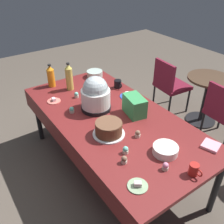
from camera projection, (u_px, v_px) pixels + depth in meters
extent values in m
plane|color=brown|center=(112.00, 168.00, 2.97)|extent=(9.00, 9.00, 0.00)
cube|color=maroon|center=(112.00, 118.00, 2.57)|extent=(2.20, 1.10, 0.04)
cylinder|color=black|center=(38.00, 117.00, 3.25)|extent=(0.06, 0.06, 0.71)
cylinder|color=black|center=(99.00, 97.00, 3.70)|extent=(0.06, 0.06, 0.71)
cylinder|color=black|center=(217.00, 186.00, 2.30)|extent=(0.06, 0.06, 0.71)
cube|color=maroon|center=(65.00, 146.00, 2.37)|extent=(2.20, 0.01, 0.18)
cube|color=maroon|center=(150.00, 110.00, 2.89)|extent=(2.20, 0.01, 0.18)
cylinder|color=silver|center=(109.00, 134.00, 2.30)|extent=(0.30, 0.30, 0.01)
cylinder|color=brown|center=(109.00, 128.00, 2.27)|extent=(0.25, 0.25, 0.11)
cylinder|color=brown|center=(109.00, 123.00, 2.24)|extent=(0.24, 0.24, 0.01)
cylinder|color=black|center=(96.00, 107.00, 2.67)|extent=(0.32, 0.32, 0.04)
cylinder|color=white|center=(96.00, 98.00, 2.61)|extent=(0.31, 0.31, 0.19)
sphere|color=#B2BCC1|center=(95.00, 89.00, 2.55)|extent=(0.26, 0.26, 0.26)
cylinder|color=#B2C6BC|center=(95.00, 74.00, 3.34)|extent=(0.21, 0.21, 0.08)
cylinder|color=silver|center=(165.00, 150.00, 2.08)|extent=(0.21, 0.21, 0.07)
cylinder|color=#2D4CB2|center=(128.00, 96.00, 2.90)|extent=(0.18, 0.18, 0.01)
cube|color=white|center=(128.00, 94.00, 2.89)|extent=(0.07, 0.05, 0.05)
cylinder|color=#E07266|center=(54.00, 101.00, 2.81)|extent=(0.15, 0.15, 0.01)
cube|color=beige|center=(54.00, 99.00, 2.80)|extent=(0.06, 0.04, 0.03)
cylinder|color=#8CA87F|center=(138.00, 186.00, 1.80)|extent=(0.15, 0.15, 0.01)
cube|color=beige|center=(138.00, 184.00, 1.78)|extent=(0.06, 0.07, 0.03)
cylinder|color=beige|center=(72.00, 111.00, 2.61)|extent=(0.05, 0.05, 0.03)
sphere|color=#6BC6B2|center=(72.00, 109.00, 2.59)|extent=(0.05, 0.05, 0.05)
cylinder|color=beige|center=(165.00, 168.00, 1.93)|extent=(0.05, 0.05, 0.03)
sphere|color=pink|center=(166.00, 165.00, 1.91)|extent=(0.05, 0.05, 0.05)
cylinder|color=beige|center=(125.00, 152.00, 2.09)|extent=(0.05, 0.05, 0.03)
sphere|color=#6BC6B2|center=(126.00, 149.00, 2.07)|extent=(0.05, 0.05, 0.05)
cylinder|color=beige|center=(124.00, 161.00, 1.99)|extent=(0.05, 0.05, 0.03)
sphere|color=brown|center=(124.00, 159.00, 1.97)|extent=(0.05, 0.05, 0.05)
cylinder|color=beige|center=(76.00, 96.00, 2.88)|extent=(0.05, 0.05, 0.03)
sphere|color=#6BC6B2|center=(76.00, 94.00, 2.87)|extent=(0.05, 0.05, 0.05)
cylinder|color=beige|center=(138.00, 135.00, 2.27)|extent=(0.05, 0.05, 0.03)
sphere|color=brown|center=(138.00, 133.00, 2.26)|extent=(0.05, 0.05, 0.05)
cylinder|color=orange|center=(51.00, 78.00, 3.07)|extent=(0.09, 0.09, 0.22)
cone|color=orange|center=(50.00, 68.00, 3.00)|extent=(0.08, 0.08, 0.05)
cylinder|color=black|center=(49.00, 65.00, 2.98)|extent=(0.04, 0.04, 0.02)
cylinder|color=gold|center=(69.00, 79.00, 2.99)|extent=(0.09, 0.09, 0.27)
cone|color=gold|center=(68.00, 66.00, 2.90)|extent=(0.08, 0.08, 0.05)
cylinder|color=black|center=(68.00, 64.00, 2.88)|extent=(0.04, 0.04, 0.02)
cylinder|color=#B2231E|center=(194.00, 169.00, 1.87)|extent=(0.07, 0.07, 0.10)
torus|color=#B2231E|center=(199.00, 173.00, 1.83)|extent=(0.06, 0.01, 0.06)
cylinder|color=black|center=(118.00, 84.00, 3.07)|extent=(0.09, 0.09, 0.10)
torus|color=black|center=(120.00, 85.00, 3.03)|extent=(0.06, 0.01, 0.06)
cube|color=#338C4C|center=(134.00, 106.00, 2.54)|extent=(0.29, 0.21, 0.20)
cube|color=pink|center=(211.00, 145.00, 2.16)|extent=(0.18, 0.18, 0.02)
cube|color=maroon|center=(172.00, 86.00, 3.85)|extent=(0.48, 0.48, 0.05)
cube|color=maroon|center=(164.00, 75.00, 3.64)|extent=(0.42, 0.08, 0.40)
cylinder|color=black|center=(188.00, 101.00, 3.91)|extent=(0.03, 0.03, 0.40)
cylinder|color=black|center=(172.00, 91.00, 4.19)|extent=(0.03, 0.03, 0.40)
cylinder|color=black|center=(169.00, 107.00, 3.75)|extent=(0.03, 0.03, 0.40)
cylinder|color=black|center=(154.00, 96.00, 4.03)|extent=(0.03, 0.03, 0.40)
cube|color=maroon|center=(221.00, 103.00, 2.98)|extent=(0.42, 0.07, 0.40)
cylinder|color=black|center=(221.00, 117.00, 3.53)|extent=(0.03, 0.03, 0.40)
cylinder|color=black|center=(202.00, 125.00, 3.37)|extent=(0.03, 0.03, 0.40)
cylinder|color=#473323|center=(210.00, 78.00, 3.42)|extent=(0.60, 0.60, 0.03)
cylinder|color=black|center=(205.00, 100.00, 3.61)|extent=(0.06, 0.06, 0.67)
cylinder|color=black|center=(200.00, 120.00, 3.80)|extent=(0.44, 0.44, 0.02)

